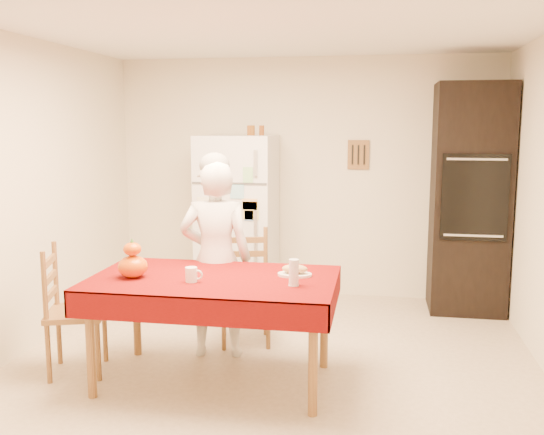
% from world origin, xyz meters
% --- Properties ---
extents(floor, '(4.50, 4.50, 0.00)m').
position_xyz_m(floor, '(0.00, 0.00, 0.00)').
color(floor, tan).
rests_on(floor, ground).
extents(room_shell, '(4.02, 4.52, 2.51)m').
position_xyz_m(room_shell, '(0.00, 0.00, 1.62)').
color(room_shell, beige).
rests_on(room_shell, ground).
extents(refrigerator, '(0.75, 0.74, 1.70)m').
position_xyz_m(refrigerator, '(-0.65, 1.88, 0.85)').
color(refrigerator, white).
rests_on(refrigerator, floor).
extents(oven_cabinet, '(0.70, 0.62, 2.20)m').
position_xyz_m(oven_cabinet, '(1.63, 1.93, 1.10)').
color(oven_cabinet, black).
rests_on(oven_cabinet, floor).
extents(dining_table, '(1.70, 1.00, 0.76)m').
position_xyz_m(dining_table, '(-0.35, -0.14, 0.69)').
color(dining_table, brown).
rests_on(dining_table, floor).
extents(chair_far, '(0.51, 0.49, 0.95)m').
position_xyz_m(chair_far, '(-0.32, 0.72, 0.51)').
color(chair_far, brown).
rests_on(chair_far, floor).
extents(chair_left, '(0.51, 0.52, 0.95)m').
position_xyz_m(chair_left, '(-1.45, -0.17, 0.51)').
color(chair_left, brown).
rests_on(chair_left, floor).
extents(seated_woman, '(0.61, 0.45, 1.54)m').
position_xyz_m(seated_woman, '(-0.47, 0.36, 0.77)').
color(seated_woman, silver).
rests_on(seated_woman, floor).
extents(coffee_mug, '(0.08, 0.08, 0.10)m').
position_xyz_m(coffee_mug, '(-0.46, -0.29, 0.81)').
color(coffee_mug, white).
rests_on(coffee_mug, dining_table).
extents(pumpkin_lower, '(0.21, 0.21, 0.15)m').
position_xyz_m(pumpkin_lower, '(-0.90, -0.25, 0.84)').
color(pumpkin_lower, '#CD4A04').
rests_on(pumpkin_lower, dining_table).
extents(pumpkin_upper, '(0.12, 0.12, 0.09)m').
position_xyz_m(pumpkin_upper, '(-0.90, -0.25, 0.96)').
color(pumpkin_upper, '#E33605').
rests_on(pumpkin_upper, pumpkin_lower).
extents(wine_glass, '(0.07, 0.07, 0.18)m').
position_xyz_m(wine_glass, '(0.23, -0.27, 0.85)').
color(wine_glass, white).
rests_on(wine_glass, dining_table).
extents(bread_plate, '(0.24, 0.24, 0.02)m').
position_xyz_m(bread_plate, '(0.20, -0.01, 0.77)').
color(bread_plate, white).
rests_on(bread_plate, dining_table).
extents(bread_loaf, '(0.18, 0.10, 0.06)m').
position_xyz_m(bread_loaf, '(0.20, -0.01, 0.81)').
color(bread_loaf, tan).
rests_on(bread_loaf, bread_plate).
extents(spice_jar_left, '(0.05, 0.05, 0.10)m').
position_xyz_m(spice_jar_left, '(-0.53, 1.93, 1.75)').
color(spice_jar_left, brown).
rests_on(spice_jar_left, refrigerator).
extents(spice_jar_mid, '(0.05, 0.05, 0.10)m').
position_xyz_m(spice_jar_mid, '(-0.50, 1.93, 1.75)').
color(spice_jar_mid, brown).
rests_on(spice_jar_mid, refrigerator).
extents(spice_jar_right, '(0.05, 0.05, 0.10)m').
position_xyz_m(spice_jar_right, '(-0.41, 1.93, 1.75)').
color(spice_jar_right, brown).
rests_on(spice_jar_right, refrigerator).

